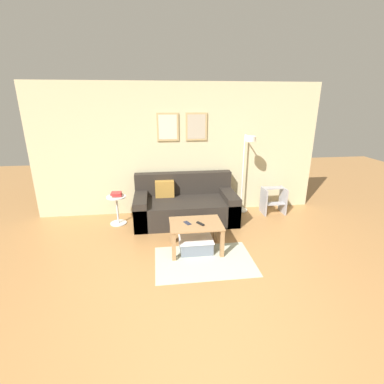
# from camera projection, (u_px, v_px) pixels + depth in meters

# --- Properties ---
(ground_plane) EXTENTS (16.00, 16.00, 0.00)m
(ground_plane) POSITION_uv_depth(u_px,v_px,m) (207.00, 325.00, 2.90)
(ground_plane) COLOR #A87542
(wall_back) EXTENTS (5.60, 0.09, 2.55)m
(wall_back) POSITION_uv_depth(u_px,v_px,m) (179.00, 150.00, 5.48)
(wall_back) COLOR #C6BC93
(wall_back) RESTS_ON ground_plane
(area_rug) EXTENTS (1.42, 0.95, 0.01)m
(area_rug) POSITION_uv_depth(u_px,v_px,m) (204.00, 261.00, 4.03)
(area_rug) COLOR #B2B79E
(area_rug) RESTS_ON ground_plane
(couch) EXTENTS (1.90, 0.96, 0.86)m
(couch) POSITION_uv_depth(u_px,v_px,m) (185.00, 206.00, 5.34)
(couch) COLOR #28231E
(couch) RESTS_ON ground_plane
(coffee_table) EXTENTS (0.79, 0.57, 0.45)m
(coffee_table) POSITION_uv_depth(u_px,v_px,m) (196.00, 229.00, 4.23)
(coffee_table) COLOR #997047
(coffee_table) RESTS_ON ground_plane
(storage_bin) EXTENTS (0.51, 0.44, 0.21)m
(storage_bin) POSITION_uv_depth(u_px,v_px,m) (196.00, 244.00, 4.30)
(storage_bin) COLOR slate
(storage_bin) RESTS_ON ground_plane
(floor_lamp) EXTENTS (0.28, 0.55, 1.59)m
(floor_lamp) POSITION_uv_depth(u_px,v_px,m) (246.00, 163.00, 5.37)
(floor_lamp) COLOR white
(floor_lamp) RESTS_ON ground_plane
(side_table) EXTENTS (0.36, 0.36, 0.54)m
(side_table) POSITION_uv_depth(u_px,v_px,m) (117.00, 207.00, 5.15)
(side_table) COLOR silver
(side_table) RESTS_ON ground_plane
(book_stack) EXTENTS (0.20, 0.18, 0.07)m
(book_stack) POSITION_uv_depth(u_px,v_px,m) (116.00, 194.00, 5.08)
(book_stack) COLOR #D18438
(book_stack) RESTS_ON side_table
(remote_control) EXTENTS (0.11, 0.15, 0.02)m
(remote_control) POSITION_uv_depth(u_px,v_px,m) (200.00, 224.00, 4.16)
(remote_control) COLOR black
(remote_control) RESTS_ON coffee_table
(cell_phone) EXTENTS (0.12, 0.15, 0.01)m
(cell_phone) POSITION_uv_depth(u_px,v_px,m) (187.00, 223.00, 4.19)
(cell_phone) COLOR #1E2338
(cell_phone) RESTS_ON coffee_table
(step_stool) EXTENTS (0.45, 0.34, 0.53)m
(step_stool) POSITION_uv_depth(u_px,v_px,m) (273.00, 200.00, 5.65)
(step_stool) COLOR #99999E
(step_stool) RESTS_ON ground_plane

